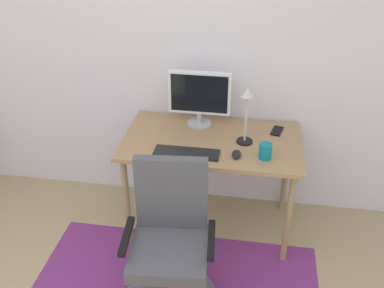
# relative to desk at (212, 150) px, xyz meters

# --- Properties ---
(wall_back) EXTENTS (6.00, 0.10, 2.60)m
(wall_back) POSITION_rel_desk_xyz_m (-0.43, 0.42, 0.62)
(wall_back) COLOR silver
(wall_back) RESTS_ON ground
(desk) EXTENTS (1.23, 0.70, 0.76)m
(desk) POSITION_rel_desk_xyz_m (0.00, 0.00, 0.00)
(desk) COLOR #A87F52
(desk) RESTS_ON ground
(monitor) EXTENTS (0.45, 0.18, 0.41)m
(monitor) POSITION_rel_desk_xyz_m (-0.12, 0.21, 0.31)
(monitor) COLOR #B2B2B7
(monitor) RESTS_ON desk
(keyboard) EXTENTS (0.43, 0.13, 0.02)m
(keyboard) POSITION_rel_desk_xyz_m (-0.14, -0.22, 0.09)
(keyboard) COLOR black
(keyboard) RESTS_ON desk
(computer_mouse) EXTENTS (0.06, 0.10, 0.03)m
(computer_mouse) POSITION_rel_desk_xyz_m (0.18, -0.20, 0.10)
(computer_mouse) COLOR black
(computer_mouse) RESTS_ON desk
(coffee_cup) EXTENTS (0.08, 0.08, 0.10)m
(coffee_cup) POSITION_rel_desk_xyz_m (0.37, -0.18, 0.13)
(coffee_cup) COLOR #0D778C
(coffee_cup) RESTS_ON desk
(cell_phone) EXTENTS (0.10, 0.15, 0.01)m
(cell_phone) POSITION_rel_desk_xyz_m (0.45, 0.19, 0.09)
(cell_phone) COLOR black
(cell_phone) RESTS_ON desk
(desk_lamp) EXTENTS (0.11, 0.11, 0.40)m
(desk_lamp) POSITION_rel_desk_xyz_m (0.23, -0.00, 0.36)
(desk_lamp) COLOR black
(desk_lamp) RESTS_ON desk
(office_chair) EXTENTS (0.59, 0.59, 0.97)m
(office_chair) POSITION_rel_desk_xyz_m (-0.15, -0.75, -0.32)
(office_chair) COLOR slate
(office_chair) RESTS_ON ground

